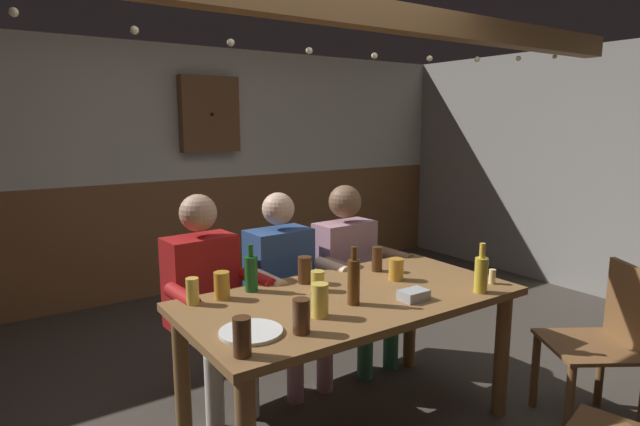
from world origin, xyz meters
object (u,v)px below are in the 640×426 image
Objects in this scene: chair_empty_near_left at (605,341)px; pint_glass_0 at (318,281)px; pint_glass_4 at (301,316)px; condiment_caddy at (414,295)px; plate_0 at (251,332)px; pint_glass_3 at (192,291)px; person_2 at (351,265)px; table_candle at (492,277)px; wall_dart_cabinet at (209,114)px; person_0 at (207,292)px; pint_glass_2 at (242,337)px; pint_glass_6 at (305,270)px; bottle_2 at (251,273)px; person_1 at (285,279)px; pint_glass_5 at (320,300)px; pint_glass_7 at (377,259)px; dining_table at (351,315)px; bottle_1 at (354,281)px; bottle_0 at (481,273)px; pint_glass_8 at (396,269)px; pint_glass_1 at (222,285)px.

chair_empty_near_left reaches higher than pint_glass_0.
condiment_caddy is at bearing 2.76° from pint_glass_4.
plate_0 is 0.22m from pint_glass_4.
plate_0 is at bearing -81.39° from pint_glass_3.
table_candle is (0.23, -0.95, 0.12)m from person_2.
person_0 is at bearing -113.71° from wall_dart_cabinet.
pint_glass_0 is at bearing -100.57° from wall_dart_cabinet.
chair_empty_near_left is 1.98m from pint_glass_2.
pint_glass_2 is 0.92m from pint_glass_6.
person_0 is 1.03m from pint_glass_2.
wall_dart_cabinet is (0.75, 2.31, 0.84)m from bottle_2.
person_1 reaches higher than pint_glass_5.
pint_glass_6 is at bearing 42.55° from pint_glass_2.
pint_glass_3 is at bearing 176.27° from pint_glass_7.
condiment_caddy is (-0.93, 0.49, 0.30)m from chair_empty_near_left.
chair_empty_near_left is 6.00× the size of pint_glass_7.
pint_glass_0 is (0.54, 0.30, 0.05)m from plate_0.
person_1 is 1.22m from table_candle.
dining_table is 0.26m from bottle_1.
bottle_0 is at bearing -44.19° from pint_glass_6.
person_0 is 8.03× the size of pint_glass_2.
plate_0 is 0.94× the size of bottle_1.
pint_glass_6 reaches higher than condiment_caddy.
wall_dart_cabinet is at bearing 89.96° from pint_glass_8.
pint_glass_5 reaches higher than table_candle.
plate_0 is 1.72× the size of pint_glass_5.
person_1 is at bearing -3.23° from person_2.
dining_table is 0.24m from pint_glass_0.
pint_glass_1 is at bearing 76.47° from person_0.
bottle_1 is 2.08× the size of pint_glass_1.
pint_glass_1 is (0.08, 0.47, 0.06)m from plate_0.
pint_glass_7 is (0.47, -0.05, 0.00)m from pint_glass_6.
person_2 reaches higher than pint_glass_0.
bottle_0 reaches higher than condiment_caddy.
pint_glass_2 is (-1.51, -0.03, 0.04)m from table_candle.
bottle_2 is 0.18m from pint_glass_1.
bottle_0 is 0.46m from pint_glass_8.
pint_glass_8 is at bearing 21.83° from bottle_1.
pint_glass_7 is (0.89, -0.42, 0.15)m from person_0.
person_1 is 9.12× the size of pint_glass_3.
plate_0 is 1.95× the size of pint_glass_1.
pint_glass_4 reaches higher than pint_glass_8.
person_0 is 8.34× the size of pint_glass_6.
pint_glass_0 is 0.81× the size of pint_glass_3.
person_1 is 1.06m from pint_glass_4.
chair_empty_near_left is at bearing -35.04° from pint_glass_0.
pint_glass_2 is at bearing 110.41° from chair_empty_near_left.
wall_dart_cabinet is (-0.21, 3.00, 0.83)m from bottle_0.
pint_glass_1 is at bearing 99.67° from pint_glass_4.
table_candle is 0.31× the size of bottle_0.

